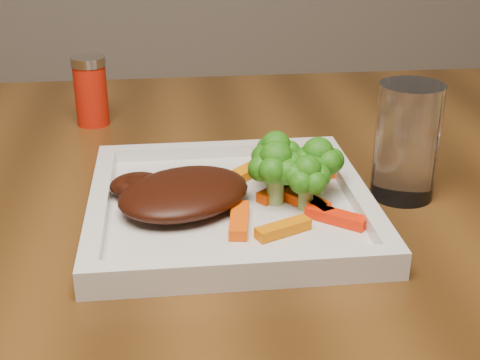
{
  "coord_description": "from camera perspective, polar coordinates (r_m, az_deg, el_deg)",
  "views": [
    {
      "loc": [
        -0.05,
        -0.57,
        1.05
      ],
      "look_at": [
        0.02,
        0.01,
        0.79
      ],
      "focal_mm": 50.0,
      "sensor_mm": 36.0,
      "label": 1
    }
  ],
  "objects": [
    {
      "name": "broccoli_0",
      "position": [
        0.68,
        3.07,
        2.14
      ],
      "size": [
        0.06,
        0.06,
        0.07
      ],
      "primitive_type": null,
      "rotation": [
        0.0,
        0.0,
        -0.11
      ],
      "color": "#226F12",
      "rests_on": "plate"
    },
    {
      "name": "spice_shaker",
      "position": [
        0.91,
        -12.61,
        7.42
      ],
      "size": [
        0.05,
        0.05,
        0.09
      ],
      "primitive_type": "cylinder",
      "rotation": [
        0.0,
        0.0,
        -0.14
      ],
      "color": "red",
      "rests_on": "dining_table"
    },
    {
      "name": "steak",
      "position": [
        0.64,
        -4.79,
        -1.11
      ],
      "size": [
        0.17,
        0.16,
        0.03
      ],
      "primitive_type": "ellipsoid",
      "rotation": [
        0.0,
        0.0,
        0.55
      ],
      "color": "#361108",
      "rests_on": "plate"
    },
    {
      "name": "carrot_3",
      "position": [
        0.71,
        6.69,
        0.6
      ],
      "size": [
        0.05,
        0.02,
        0.01
      ],
      "primitive_type": "cube",
      "rotation": [
        0.0,
        0.0,
        0.16
      ],
      "color": "#EA4B03",
      "rests_on": "plate"
    },
    {
      "name": "carrot_1",
      "position": [
        0.62,
        8.2,
        -3.14
      ],
      "size": [
        0.06,
        0.05,
        0.01
      ],
      "primitive_type": "cube",
      "rotation": [
        0.0,
        0.0,
        -0.67
      ],
      "color": "red",
      "rests_on": "plate"
    },
    {
      "name": "carrot_4",
      "position": [
        0.71,
        0.56,
        0.7
      ],
      "size": [
        0.06,
        0.06,
        0.01
      ],
      "primitive_type": "cube",
      "rotation": [
        0.0,
        0.0,
        0.79
      ],
      "color": "orange",
      "rests_on": "plate"
    },
    {
      "name": "broccoli_1",
      "position": [
        0.66,
        6.61,
        1.18
      ],
      "size": [
        0.07,
        0.07,
        0.06
      ],
      "primitive_type": null,
      "rotation": [
        0.0,
        0.0,
        0.35
      ],
      "color": "#305C0F",
      "rests_on": "plate"
    },
    {
      "name": "carrot_6",
      "position": [
        0.67,
        3.32,
        -0.98
      ],
      "size": [
        0.05,
        0.04,
        0.01
      ],
      "primitive_type": "cube",
      "rotation": [
        0.0,
        0.0,
        0.66
      ],
      "color": "#E44003",
      "rests_on": "plate"
    },
    {
      "name": "drinking_glass",
      "position": [
        0.7,
        14.03,
        3.18
      ],
      "size": [
        0.07,
        0.07,
        0.12
      ],
      "primitive_type": "cylinder",
      "rotation": [
        0.0,
        0.0,
        0.08
      ],
      "color": "silver",
      "rests_on": "dining_table"
    },
    {
      "name": "broccoli_3",
      "position": [
        0.64,
        3.06,
        0.53
      ],
      "size": [
        0.08,
        0.08,
        0.06
      ],
      "primitive_type": null,
      "rotation": [
        0.0,
        0.0,
        0.41
      ],
      "color": "#417A14",
      "rests_on": "plate"
    },
    {
      "name": "broccoli_2",
      "position": [
        0.64,
        5.7,
        -0.04
      ],
      "size": [
        0.06,
        0.06,
        0.06
      ],
      "primitive_type": null,
      "rotation": [
        0.0,
        0.0,
        0.26
      ],
      "color": "#2B6911",
      "rests_on": "plate"
    },
    {
      "name": "plate",
      "position": [
        0.66,
        -0.87,
        -2.5
      ],
      "size": [
        0.27,
        0.27,
        0.01
      ],
      "primitive_type": "cube",
      "color": "silver",
      "rests_on": "dining_table"
    },
    {
      "name": "carrot_5",
      "position": [
        0.65,
        5.24,
        -1.63
      ],
      "size": [
        0.05,
        0.06,
        0.01
      ],
      "primitive_type": "cube",
      "rotation": [
        0.0,
        0.0,
        -0.94
      ],
      "color": "#FF4104",
      "rests_on": "plate"
    },
    {
      "name": "carrot_2",
      "position": [
        0.61,
        -0.06,
        -3.45
      ],
      "size": [
        0.03,
        0.06,
        0.01
      ],
      "primitive_type": "cube",
      "rotation": [
        0.0,
        0.0,
        1.42
      ],
      "color": "#F34D03",
      "rests_on": "plate"
    },
    {
      "name": "carrot_7",
      "position": [
        0.64,
        6.36,
        -2.12
      ],
      "size": [
        0.03,
        0.05,
        0.01
      ],
      "primitive_type": "cube",
      "rotation": [
        0.0,
        0.0,
        -1.17
      ],
      "color": "red",
      "rests_on": "plate"
    },
    {
      "name": "carrot_0",
      "position": [
        0.6,
        3.7,
        -4.15
      ],
      "size": [
        0.05,
        0.04,
        0.01
      ],
      "primitive_type": "cube",
      "rotation": [
        0.0,
        0.0,
        0.43
      ],
      "color": "#D66C03",
      "rests_on": "plate"
    }
  ]
}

